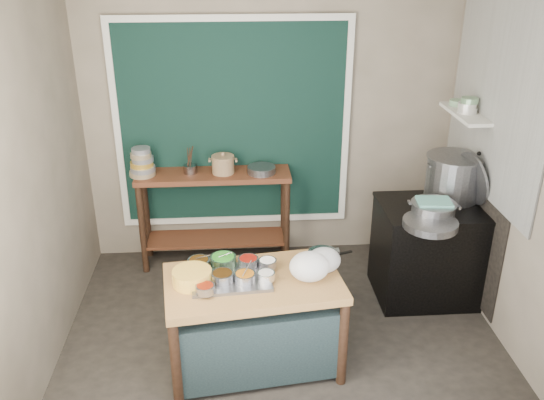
{
  "coord_description": "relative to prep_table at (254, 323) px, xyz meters",
  "views": [
    {
      "loc": [
        -0.35,
        -3.78,
        2.96
      ],
      "look_at": [
        -0.07,
        0.25,
        1.12
      ],
      "focal_mm": 38.0,
      "sensor_mm": 36.0,
      "label": 1
    }
  ],
  "objects": [
    {
      "name": "utensil_cup",
      "position": [
        -0.52,
        1.59,
        0.61
      ],
      "size": [
        0.17,
        0.17,
        0.08
      ],
      "primitive_type": "cylinder",
      "rotation": [
        0.0,
        0.0,
        -0.32
      ],
      "color": "gray",
      "rests_on": "back_counter"
    },
    {
      "name": "right_wall",
      "position": [
        2.0,
        0.3,
        1.02
      ],
      "size": [
        0.02,
        3.0,
        2.8
      ],
      "primitive_type": "cube",
      "color": "gray",
      "rests_on": "floor"
    },
    {
      "name": "condiment_bowls",
      "position": [
        -0.19,
        0.05,
        0.43
      ],
      "size": [
        0.67,
        0.51,
        0.08
      ],
      "color": "gray",
      "rests_on": "condiment_tray"
    },
    {
      "name": "steamer",
      "position": [
        1.5,
        0.66,
        0.57
      ],
      "size": [
        0.48,
        0.48,
        0.12
      ],
      "primitive_type": null,
      "rotation": [
        0.0,
        0.0,
        -0.32
      ],
      "color": "gray",
      "rests_on": "stove_top"
    },
    {
      "name": "wall_shelf",
      "position": [
        1.87,
        1.15,
        1.23
      ],
      "size": [
        0.22,
        0.7,
        0.03
      ],
      "primitive_type": "cube",
      "color": "beige",
      "rests_on": "right_wall"
    },
    {
      "name": "stove_top",
      "position": [
        1.59,
        0.85,
        0.49
      ],
      "size": [
        0.92,
        0.69,
        0.03
      ],
      "primitive_type": "cube",
      "color": "black",
      "rests_on": "stove_block"
    },
    {
      "name": "green_cloth",
      "position": [
        1.5,
        0.66,
        0.64
      ],
      "size": [
        0.29,
        0.23,
        0.02
      ],
      "primitive_type": "cube",
      "rotation": [
        0.0,
        0.0,
        -0.1
      ],
      "color": "#61A594",
      "rests_on": "steamer"
    },
    {
      "name": "shelf_bowl_green",
      "position": [
        1.87,
        1.36,
        1.26
      ],
      "size": [
        0.15,
        0.15,
        0.05
      ],
      "primitive_type": "cylinder",
      "rotation": [
        0.0,
        0.0,
        -0.15
      ],
      "color": "gray",
      "rests_on": "wall_shelf"
    },
    {
      "name": "pot_lid",
      "position": [
        1.91,
        0.9,
        0.74
      ],
      "size": [
        0.18,
        0.48,
        0.46
      ],
      "primitive_type": "cylinder",
      "rotation": [
        0.0,
        1.36,
        0.14
      ],
      "color": "gray",
      "rests_on": "stove_top"
    },
    {
      "name": "shelf_bowl_stack",
      "position": [
        1.87,
        1.13,
        1.3
      ],
      "size": [
        0.16,
        0.16,
        0.13
      ],
      "color": "silver",
      "rests_on": "wall_shelf"
    },
    {
      "name": "yellow_basin",
      "position": [
        -0.43,
        -0.02,
        0.43
      ],
      "size": [
        0.3,
        0.3,
        0.11
      ],
      "primitive_type": "cylinder",
      "rotation": [
        0.0,
        0.0,
        -0.08
      ],
      "color": "gold",
      "rests_on": "prep_table"
    },
    {
      "name": "back_counter",
      "position": [
        -0.31,
        1.58,
        0.1
      ],
      "size": [
        1.45,
        0.4,
        0.95
      ],
      "primitive_type": "cube",
      "color": "#542918",
      "rests_on": "floor"
    },
    {
      "name": "stove_block",
      "position": [
        1.59,
        0.85,
        0.05
      ],
      "size": [
        0.9,
        0.68,
        0.85
      ],
      "primitive_type": "cube",
      "color": "black",
      "rests_on": "floor"
    },
    {
      "name": "left_wall",
      "position": [
        -1.52,
        0.3,
        1.02
      ],
      "size": [
        0.02,
        3.0,
        2.8
      ],
      "primitive_type": "cube",
      "color": "gray",
      "rests_on": "floor"
    },
    {
      "name": "saucepan",
      "position": [
        0.52,
        0.14,
        0.44
      ],
      "size": [
        0.29,
        0.29,
        0.12
      ],
      "primitive_type": null,
      "rotation": [
        0.0,
        0.0,
        0.34
      ],
      "color": "gray",
      "rests_on": "prep_table"
    },
    {
      "name": "bowl_stack",
      "position": [
        -0.96,
        1.56,
        0.69
      ],
      "size": [
        0.24,
        0.24,
        0.27
      ],
      "color": "tan",
      "rests_on": "back_counter"
    },
    {
      "name": "stock_pot",
      "position": [
        1.78,
        1.01,
        0.7
      ],
      "size": [
        0.59,
        0.59,
        0.39
      ],
      "primitive_type": null,
      "rotation": [
        0.0,
        0.0,
        0.22
      ],
      "color": "gray",
      "rests_on": "stove_top"
    },
    {
      "name": "floor",
      "position": [
        0.24,
        0.3,
        -0.39
      ],
      "size": [
        3.5,
        3.0,
        0.02
      ],
      "primitive_type": "cube",
      "color": "#2D2822",
      "rests_on": "ground"
    },
    {
      "name": "plastic_bag_a",
      "position": [
        0.4,
        -0.02,
        0.48
      ],
      "size": [
        0.31,
        0.27,
        0.21
      ],
      "primitive_type": "ellipsoid",
      "rotation": [
        0.0,
        0.0,
        -0.1
      ],
      "color": "white",
      "rests_on": "prep_table"
    },
    {
      "name": "soot_patch",
      "position": [
        1.98,
        0.95,
        0.32
      ],
      "size": [
        0.01,
        1.3,
        1.3
      ],
      "primitive_type": "cube",
      "color": "black",
      "rests_on": "right_wall"
    },
    {
      "name": "back_wall",
      "position": [
        0.24,
        1.81,
        1.02
      ],
      "size": [
        3.5,
        0.02,
        2.8
      ],
      "primitive_type": "cube",
      "color": "gray",
      "rests_on": "floor"
    },
    {
      "name": "shallow_pan",
      "position": [
        1.42,
        0.47,
        0.53
      ],
      "size": [
        0.55,
        0.55,
        0.06
      ],
      "primitive_type": "cylinder",
      "rotation": [
        0.0,
        0.0,
        -0.34
      ],
      "color": "gray",
      "rests_on": "stove_top"
    },
    {
      "name": "wide_bowl",
      "position": [
        0.14,
        1.54,
        0.61
      ],
      "size": [
        0.34,
        0.34,
        0.07
      ],
      "primitive_type": "cylinder",
      "rotation": [
        0.0,
        0.0,
        -0.34
      ],
      "color": "gray",
      "rests_on": "back_counter"
    },
    {
      "name": "tile_panel",
      "position": [
        1.97,
        0.85,
        1.48
      ],
      "size": [
        0.02,
        1.7,
        1.7
      ],
      "primitive_type": "cube",
      "color": "#B2B2AA",
      "rests_on": "right_wall"
    },
    {
      "name": "plastic_bag_b",
      "position": [
        0.52,
        0.08,
        0.47
      ],
      "size": [
        0.26,
        0.23,
        0.18
      ],
      "primitive_type": "ellipsoid",
      "rotation": [
        0.0,
        0.0,
        -0.09
      ],
      "color": "white",
      "rests_on": "prep_table"
    },
    {
      "name": "condiment_tray",
      "position": [
        -0.16,
        0.01,
        0.39
      ],
      "size": [
        0.59,
        0.44,
        0.02
      ],
      "primitive_type": "cube",
      "rotation": [
        0.0,
        0.0,
        0.08
      ],
      "color": "gray",
      "rests_on": "prep_table"
    },
    {
      "name": "curtain_panel",
      "position": [
        -0.11,
        1.77,
        0.98
      ],
      "size": [
        2.1,
        0.02,
        1.9
      ],
      "primitive_type": "cube",
      "color": "black",
      "rests_on": "back_wall"
    },
    {
      "name": "prep_table",
      "position": [
        0.0,
        0.0,
        0.0
      ],
      "size": [
        1.33,
        0.87,
        0.75
      ],
      "primitive_type": "cube",
      "rotation": [
        0.0,
        0.0,
        0.13
      ],
      "color": "#9B6B38",
      "rests_on": "floor"
    },
    {
      "name": "curtain_frame",
      "position": [
        -0.11,
        1.76,
        0.98
      ],
      "size": [
        2.22,
        0.03,
        2.02
      ],
      "primitive_type": null,
      "color": "beige",
      "rests_on": "back_wall"
    },
    {
      "name": "ceramic_crock",
      "position": [
        -0.21,
        1.57,
        0.65
      ],
      "size": [
        0.24,
        0.24,
        0.15
      ],
      "primitive_type": null,
      "rotation": [
        0.0,
        0.0,
        -0.07
      ],
      "color": "brown",
      "rests_on": "back_counter"
    }
  ]
}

